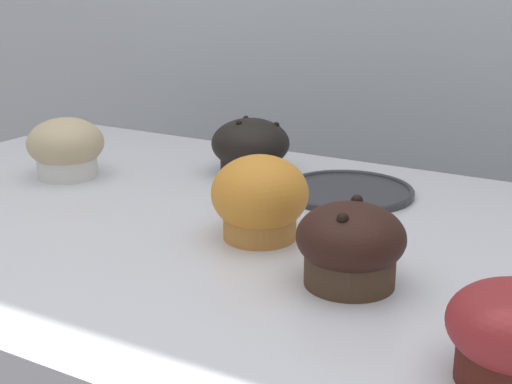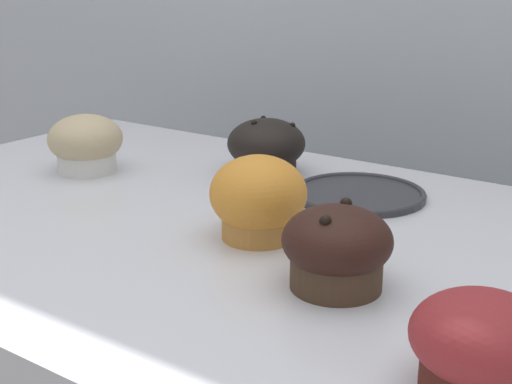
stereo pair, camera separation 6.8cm
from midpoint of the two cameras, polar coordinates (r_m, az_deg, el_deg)
The scene contains 7 objects.
wall_back at distance 1.33m, azimuth 14.55°, elevation 5.25°, with size 3.20×0.10×1.80m, color #B2B7BC.
muffin_front_center at distance 1.01m, azimuth -11.59°, elevation 3.78°, with size 0.10×0.10×0.08m.
muffin_back_left at distance 0.64m, azimuth 9.58°, elevation -4.52°, with size 0.10×0.10×0.08m.
muffin_back_right at distance 0.74m, azimuth 2.82°, elevation -0.61°, with size 0.10×0.10×0.09m.
muffin_front_left at distance 0.51m, azimuth 21.41°, elevation -11.53°, with size 0.10×0.10×0.07m.
muffin_front_right at distance 0.98m, azimuth 2.83°, elevation 3.57°, with size 0.11×0.11×0.08m.
serving_plate at distance 0.90m, azimuth 10.39°, elevation -0.14°, with size 0.17×0.17×0.01m.
Camera 2 is at (0.48, -0.60, 1.17)m, focal length 50.00 mm.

